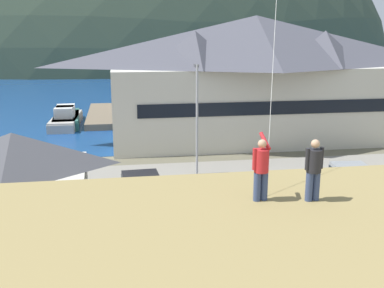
{
  "coord_description": "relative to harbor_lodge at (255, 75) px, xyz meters",
  "views": [
    {
      "loc": [
        -3.28,
        -19.43,
        10.28
      ],
      "look_at": [
        1.23,
        9.0,
        3.07
      ],
      "focal_mm": 43.92,
      "sensor_mm": 36.0,
      "label": 1
    }
  ],
  "objects": [
    {
      "name": "parked_car_lone_by_shed",
      "position": [
        -5.07,
        -21.18,
        -4.91
      ],
      "size": [
        4.27,
        2.19,
        1.82
      ],
      "color": "#9EA3A8",
      "rests_on": "parking_lot_pad"
    },
    {
      "name": "parked_car_mid_row_far",
      "position": [
        -6.99,
        -16.3,
        -4.91
      ],
      "size": [
        4.25,
        2.16,
        1.82
      ],
      "color": "slate",
      "rests_on": "parking_lot_pad"
    },
    {
      "name": "parked_car_mid_row_near",
      "position": [
        1.72,
        -15.16,
        -4.91
      ],
      "size": [
        4.36,
        2.38,
        1.82
      ],
      "color": "#9EA3A8",
      "rests_on": "parking_lot_pad"
    },
    {
      "name": "parked_car_front_row_silver",
      "position": [
        -11.36,
        -14.96,
        -4.91
      ],
      "size": [
        4.3,
        2.26,
        1.82
      ],
      "color": "black",
      "rests_on": "parking_lot_pad"
    },
    {
      "name": "person_kite_flyer",
      "position": [
        -8.57,
        -29.56,
        0.56
      ],
      "size": [
        0.52,
        0.69,
        1.86
      ],
      "color": "#384770",
      "rests_on": "grassy_hill_foreground"
    },
    {
      "name": "ground_plane",
      "position": [
        -9.09,
        -21.97,
        -5.98
      ],
      "size": [
        600.0,
        600.0,
        0.0
      ],
      "primitive_type": "plane",
      "color": "#66604C"
    },
    {
      "name": "parking_light_pole",
      "position": [
        -7.29,
        -11.42,
        -1.41
      ],
      "size": [
        0.24,
        0.78,
        7.83
      ],
      "color": "#ADADB2",
      "rests_on": "parking_lot_pad"
    },
    {
      "name": "bay_water",
      "position": [
        -9.09,
        38.03,
        -5.96
      ],
      "size": [
        360.0,
        84.0,
        0.03
      ],
      "primitive_type": "cube",
      "color": "navy",
      "rests_on": "ground"
    },
    {
      "name": "person_companion",
      "position": [
        -7.15,
        -29.8,
        0.54
      ],
      "size": [
        0.54,
        0.4,
        1.74
      ],
      "color": "#384770",
      "rests_on": "grassy_hill_foreground"
    },
    {
      "name": "storage_shed_near_lot",
      "position": [
        -17.89,
        -16.72,
        -3.38
      ],
      "size": [
        8.07,
        6.28,
        4.99
      ],
      "color": "beige",
      "rests_on": "ground"
    },
    {
      "name": "parked_car_front_row_end",
      "position": [
        -11.42,
        -20.87,
        -4.91
      ],
      "size": [
        4.3,
        2.25,
        1.82
      ],
      "color": "black",
      "rests_on": "parking_lot_pad"
    },
    {
      "name": "moored_boat_wharfside",
      "position": [
        -17.96,
        8.99,
        -5.26
      ],
      "size": [
        2.95,
        8.32,
        2.16
      ],
      "color": "#A8A399",
      "rests_on": "ground"
    },
    {
      "name": "far_hill_east_peak",
      "position": [
        -7.78,
        90.51,
        -5.98
      ],
      "size": [
        144.94,
        71.39,
        89.31
      ],
      "primitive_type": "ellipsoid",
      "color": "#3D4C38",
      "rests_on": "ground"
    },
    {
      "name": "harbor_lodge",
      "position": [
        0.0,
        0.0,
        0.0
      ],
      "size": [
        27.37,
        10.8,
        11.26
      ],
      "color": "beige",
      "rests_on": "ground"
    },
    {
      "name": "parking_lot_pad",
      "position": [
        -9.09,
        -16.97,
        -5.93
      ],
      "size": [
        40.0,
        20.0,
        0.1
      ],
      "primitive_type": "cube",
      "color": "gray",
      "rests_on": "ground"
    },
    {
      "name": "moored_boat_inner_slip",
      "position": [
        -17.97,
        9.98,
        -5.26
      ],
      "size": [
        3.15,
        8.52,
        2.16
      ],
      "color": "#23564C",
      "rests_on": "ground"
    },
    {
      "name": "wharf_dock",
      "position": [
        -14.27,
        12.8,
        -5.63
      ],
      "size": [
        3.2,
        13.7,
        0.7
      ],
      "color": "#70604C",
      "rests_on": "ground"
    },
    {
      "name": "moored_boat_outer_mooring",
      "position": [
        -10.76,
        15.84,
        -5.26
      ],
      "size": [
        2.67,
        7.39,
        2.16
      ],
      "color": "#A8A399",
      "rests_on": "ground"
    }
  ]
}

